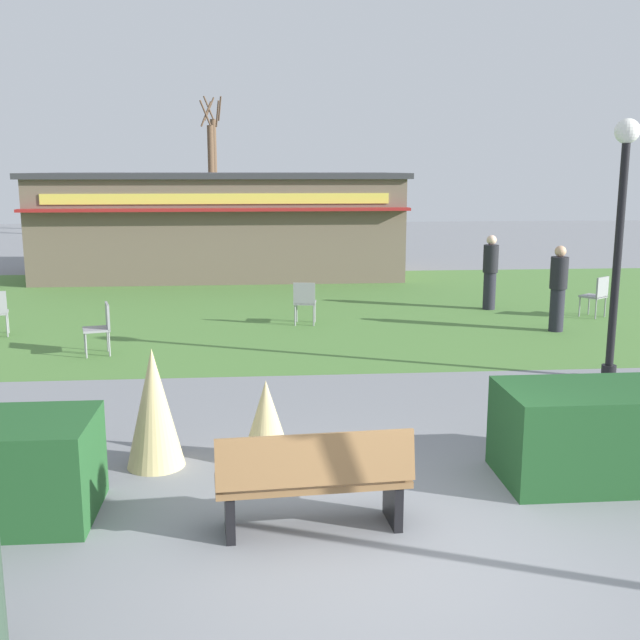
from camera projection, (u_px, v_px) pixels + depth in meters
name	position (u px, v px, depth m)	size (l,w,h in m)	color
ground_plane	(395.00, 553.00, 6.27)	(80.00, 80.00, 0.00)	slate
lawn_patch	(306.00, 306.00, 17.57)	(36.00, 12.00, 0.01)	#4C7A38
park_bench	(314.00, 480.00, 6.55)	(1.73, 0.65, 0.95)	olive
hedge_right	(598.00, 434.00, 7.69)	(1.98, 1.10, 0.97)	#1E4C23
ornamental_grass_behind_left	(266.00, 421.00, 8.14)	(0.57, 0.57, 0.92)	#D1BC7F
ornamental_grass_behind_right	(154.00, 408.00, 7.99)	(0.62, 0.62, 1.30)	#D1BC7F
lamppost_mid	(621.00, 217.00, 11.07)	(0.36, 0.36, 3.85)	black
food_kiosk	(222.00, 224.00, 22.75)	(10.67, 5.22, 3.04)	#6B5B4C
cafe_chair_west	(597.00, 293.00, 16.14)	(0.61, 0.61, 0.89)	gray
cafe_chair_center	(305.00, 300.00, 15.36)	(0.50, 0.50, 0.89)	gray
cafe_chair_north	(101.00, 324.00, 12.89)	(0.54, 0.54, 0.89)	gray
person_strolling	(558.00, 288.00, 14.70)	(0.34, 0.34, 1.69)	#23232D
person_standing	(490.00, 272.00, 17.03)	(0.34, 0.34, 1.69)	#23232D
parked_car_west_slot	(149.00, 235.00, 29.20)	(4.24, 2.13, 1.20)	silver
tree_left_bg	(211.00, 179.00, 33.86)	(0.91, 0.96, 6.12)	brown
tree_right_bg	(214.00, 174.00, 36.65)	(0.91, 0.96, 6.56)	brown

